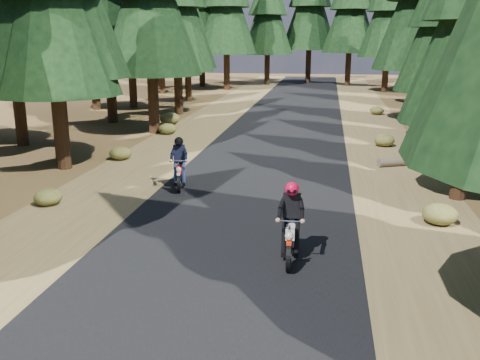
% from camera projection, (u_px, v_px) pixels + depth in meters
% --- Properties ---
extents(ground, '(120.00, 120.00, 0.00)m').
position_uv_depth(ground, '(230.00, 242.00, 12.52)').
color(ground, '#48371A').
rests_on(ground, ground).
extents(road, '(6.00, 100.00, 0.01)m').
position_uv_depth(road, '(257.00, 185.00, 17.29)').
color(road, black).
rests_on(road, ground).
extents(shoulder_l, '(3.20, 100.00, 0.01)m').
position_uv_depth(shoulder_l, '(122.00, 179.00, 18.00)').
color(shoulder_l, brown).
rests_on(shoulder_l, ground).
extents(shoulder_r, '(3.20, 100.00, 0.01)m').
position_uv_depth(shoulder_r, '(404.00, 192.00, 16.57)').
color(shoulder_r, brown).
rests_on(shoulder_r, ground).
extents(log_near, '(4.63, 2.26, 0.32)m').
position_uv_depth(log_near, '(437.00, 159.00, 20.23)').
color(log_near, '#4C4233').
rests_on(log_near, ground).
extents(understory_shrubs, '(15.35, 32.79, 0.71)m').
position_uv_depth(understory_shrubs, '(311.00, 155.00, 20.32)').
color(understory_shrubs, '#474C1E').
rests_on(understory_shrubs, ground).
extents(rider_lead, '(0.61, 1.89, 1.68)m').
position_uv_depth(rider_lead, '(291.00, 235.00, 11.38)').
color(rider_lead, silver).
rests_on(rider_lead, road).
extents(rider_follow, '(0.93, 1.87, 1.60)m').
position_uv_depth(rider_follow, '(179.00, 171.00, 16.87)').
color(rider_follow, '#95090D').
rests_on(rider_follow, road).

